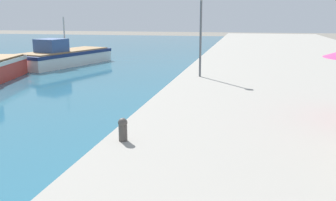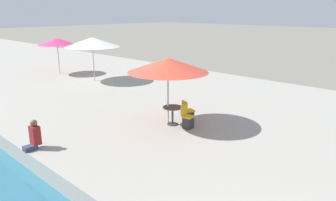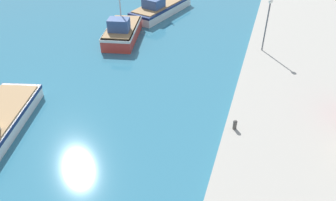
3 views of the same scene
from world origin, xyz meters
name	(u,v)px [view 1 (image 1 of 3)]	position (x,y,z in m)	size (l,w,h in m)	color
quay_promenade	(304,66)	(8.00, 37.00, 0.31)	(16.00, 90.00, 0.63)	#A39E93
fishing_boat_far	(64,56)	(-10.72, 35.85, 0.81)	(5.03, 9.21, 3.88)	silver
mooring_bollard	(123,129)	(0.60, 17.22, 0.98)	(0.26, 0.26, 0.65)	#4C4742
lamppost	(201,21)	(1.27, 28.79, 3.72)	(0.36, 0.36, 4.56)	#565B60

